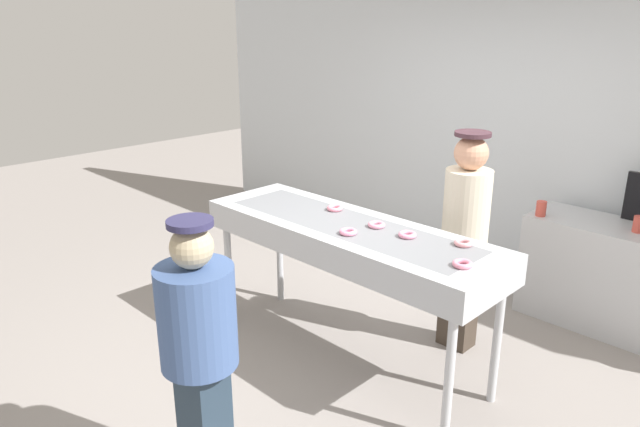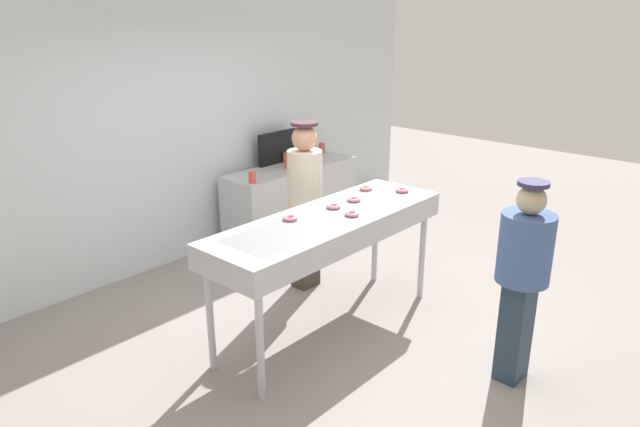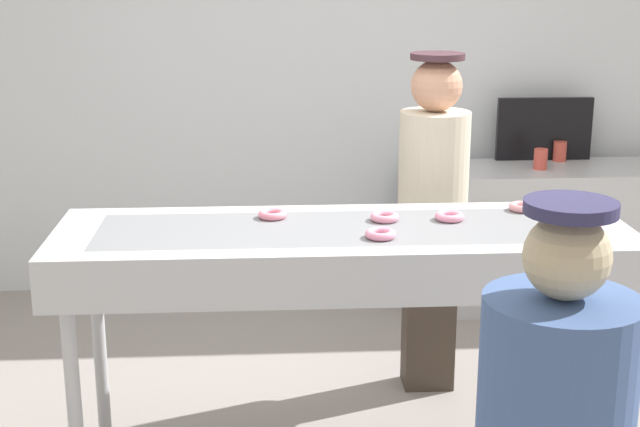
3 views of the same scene
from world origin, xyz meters
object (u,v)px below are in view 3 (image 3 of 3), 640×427
paper_cup_3 (560,151)px  menu_display (544,129)px  strawberry_donut_2 (586,226)px  strawberry_donut_4 (385,217)px  strawberry_donut_1 (380,234)px  paper_cup_0 (541,159)px  paper_cup_2 (430,166)px  strawberry_donut_0 (272,214)px  strawberry_donut_3 (449,216)px  prep_counter (549,236)px  worker_baker (433,204)px  fryer_conveyor (343,253)px  strawberry_donut_5 (523,207)px

paper_cup_3 → menu_display: (-0.09, 0.05, 0.13)m
strawberry_donut_2 → strawberry_donut_4: size_ratio=1.00×
strawberry_donut_1 → strawberry_donut_2: 0.82m
paper_cup_0 → paper_cup_2: bearing=-168.0°
strawberry_donut_0 → menu_display: menu_display is taller
paper_cup_3 → strawberry_donut_3: bearing=-119.4°
strawberry_donut_0 → prep_counter: bearing=44.3°
strawberry_donut_4 → paper_cup_0: strawberry_donut_4 is taller
strawberry_donut_2 → worker_baker: size_ratio=0.07×
worker_baker → paper_cup_2: worker_baker is taller
strawberry_donut_2 → menu_display: 2.17m
prep_counter → paper_cup_2: (-0.78, -0.18, 0.49)m
fryer_conveyor → strawberry_donut_4: 0.23m
strawberry_donut_0 → strawberry_donut_2: (1.22, -0.24, 0.00)m
fryer_conveyor → strawberry_donut_3: strawberry_donut_3 is taller
strawberry_donut_4 → paper_cup_0: (1.15, 1.68, -0.14)m
strawberry_donut_5 → paper_cup_0: (0.55, 1.56, -0.14)m
strawberry_donut_2 → menu_display: (0.47, 2.11, -0.00)m
strawberry_donut_2 → paper_cup_2: strawberry_donut_2 is taller
strawberry_donut_2 → worker_baker: (-0.46, 0.79, -0.12)m
strawberry_donut_1 → paper_cup_3: bearing=57.0°
strawberry_donut_4 → strawberry_donut_0: bearing=171.5°
strawberry_donut_3 → strawberry_donut_4: same height
paper_cup_3 → strawberry_donut_1: bearing=-123.0°
strawberry_donut_2 → paper_cup_0: bearing=78.4°
strawberry_donut_0 → strawberry_donut_1: 0.50m
worker_baker → prep_counter: size_ratio=0.93×
strawberry_donut_2 → worker_baker: 0.92m
strawberry_donut_5 → menu_display: size_ratio=0.20×
paper_cup_0 → strawberry_donut_1: bearing=-122.0°
strawberry_donut_2 → strawberry_donut_4: bearing=167.5°
prep_counter → paper_cup_2: paper_cup_2 is taller
strawberry_donut_0 → prep_counter: 2.44m
paper_cup_0 → paper_cup_3: size_ratio=1.00×
paper_cup_0 → paper_cup_2: size_ratio=1.00×
fryer_conveyor → strawberry_donut_2: (0.94, -0.08, 0.12)m
strawberry_donut_1 → strawberry_donut_2: same height
paper_cup_3 → menu_display: menu_display is taller
strawberry_donut_5 → worker_baker: worker_baker is taller
paper_cup_2 → menu_display: (0.78, 0.41, 0.13)m
paper_cup_2 → prep_counter: bearing=13.3°
strawberry_donut_0 → paper_cup_0: bearing=45.2°
strawberry_donut_2 → strawberry_donut_5: 0.34m
strawberry_donut_5 → paper_cup_3: strawberry_donut_5 is taller
paper_cup_0 → menu_display: bearing=70.7°
strawberry_donut_4 → strawberry_donut_2: bearing=-12.5°
strawberry_donut_3 → paper_cup_0: size_ratio=0.96×
fryer_conveyor → strawberry_donut_3: size_ratio=19.36×
strawberry_donut_1 → prep_counter: strawberry_donut_1 is taller
strawberry_donut_3 → strawberry_donut_0: bearing=174.0°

